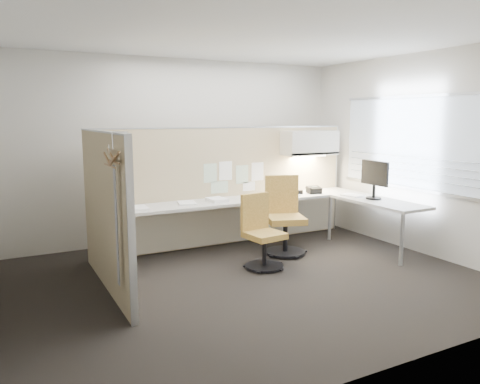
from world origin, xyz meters
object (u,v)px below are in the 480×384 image
desk (265,207)px  chair_left (261,234)px  chair_right (284,218)px  phone (314,190)px  monitor (374,177)px

desk → chair_left: 0.96m
desk → chair_right: bearing=-76.8°
chair_left → phone: bearing=23.3°
monitor → desk: bearing=61.8°
desk → chair_left: bearing=-123.9°
monitor → phone: bearing=28.7°
phone → desk: bearing=-163.4°
chair_left → chair_right: chair_right is taller
chair_left → phone: (1.45, 0.86, 0.35)m
chair_left → chair_right: (0.61, 0.41, 0.07)m
chair_right → monitor: bearing=1.2°
desk → phone: size_ratio=16.45×
chair_right → monitor: size_ratio=1.94×
phone → chair_right: bearing=-139.9°
desk → chair_left: (-0.53, -0.78, -0.17)m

